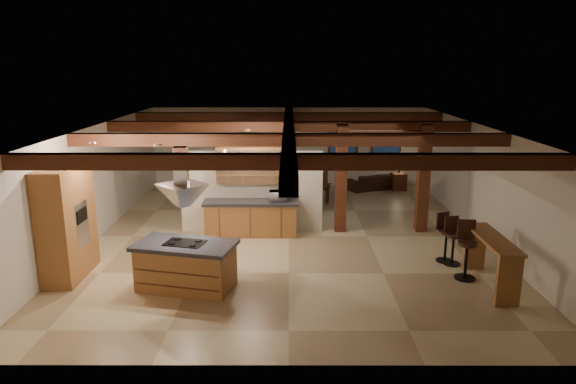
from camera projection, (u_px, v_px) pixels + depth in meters
The scene contains 23 objects.
ground at pixel (289, 236), 13.57m from camera, with size 12.00×12.00×0.00m, color #C8B885.
room_walls at pixel (289, 171), 13.14m from camera, with size 12.00×12.00×12.00m.
ceiling_beams at pixel (289, 132), 12.91m from camera, with size 10.00×12.00×0.28m.
timber_posts at pixel (383, 167), 13.63m from camera, with size 2.50×0.30×2.90m.
partition_wall at pixel (252, 192), 13.80m from camera, with size 3.80×0.18×2.20m, color beige.
pantry_cabinet at pixel (67, 222), 10.77m from camera, with size 0.67×1.60×2.40m.
back_counter at pixel (251, 218), 13.57m from camera, with size 2.50×0.66×0.94m.
upper_display_cabinet at pixel (251, 166), 13.43m from camera, with size 1.80×0.36×0.95m.
range_hood at pixel (183, 204), 10.00m from camera, with size 1.10×1.10×1.40m.
back_windows at pixel (364, 146), 18.96m from camera, with size 2.70×0.07×1.70m.
framed_art at pixel (248, 140), 18.93m from camera, with size 0.65×0.05×0.85m.
recessed_cans at pixel (171, 139), 11.01m from camera, with size 3.16×2.46×0.03m.
kitchen_island at pixel (186, 265), 10.32m from camera, with size 2.16×1.47×0.98m.
dining_table at pixel (298, 194), 16.59m from camera, with size 1.92×1.07×0.68m, color #402110.
sofa at pixel (374, 181), 18.71m from camera, with size 1.92×0.75×0.56m, color black.
microwave at pixel (278, 196), 13.42m from camera, with size 0.48×0.32×0.26m, color #B1B1B5.
bar_counter at pixel (491, 253), 10.36m from camera, with size 0.50×2.01×1.05m.
side_table at pixel (399, 181), 18.57m from camera, with size 0.50×0.50×0.62m, color #3F1B0F.
table_lamp at pixel (399, 166), 18.44m from camera, with size 0.30×0.30×0.35m.
bar_stool_a at pixel (466, 250), 10.78m from camera, with size 0.44×0.44×1.25m.
bar_stool_b at pixel (453, 241), 11.58m from camera, with size 0.38×0.39×1.09m.
bar_stool_c at pixel (445, 237), 11.75m from camera, with size 0.43×0.44×1.13m.
dining_chairs at pixel (298, 187), 16.53m from camera, with size 2.19×2.19×1.16m.
Camera 1 is at (0.00, -12.89, 4.42)m, focal length 32.00 mm.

